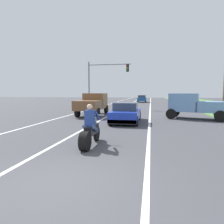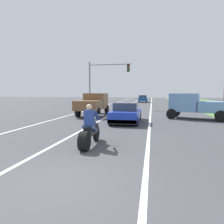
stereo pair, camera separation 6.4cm
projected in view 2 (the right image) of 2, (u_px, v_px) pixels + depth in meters
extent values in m
plane|color=#424247|center=(61.00, 186.00, 4.43)|extent=(160.00, 160.00, 0.00)
cube|color=white|center=(92.00, 109.00, 25.00)|extent=(0.14, 120.00, 0.01)
cube|color=white|center=(151.00, 110.00, 23.61)|extent=(0.14, 120.00, 0.01)
cube|color=white|center=(120.00, 110.00, 24.31)|extent=(0.14, 120.00, 0.01)
cylinder|color=black|center=(84.00, 141.00, 7.09)|extent=(0.28, 0.69, 0.69)
cylinder|color=black|center=(96.00, 133.00, 8.60)|extent=(0.12, 0.63, 0.63)
cube|color=black|center=(91.00, 130.00, 7.87)|extent=(0.28, 1.10, 0.36)
cylinder|color=#B2B2B7|center=(96.00, 125.00, 8.49)|extent=(0.08, 0.36, 0.73)
cylinder|color=#A5A5AA|center=(96.00, 115.00, 8.43)|extent=(0.70, 0.05, 0.05)
cube|color=navy|center=(89.00, 118.00, 7.60)|extent=(0.36, 0.24, 0.60)
sphere|color=beige|center=(89.00, 107.00, 7.55)|extent=(0.22, 0.22, 0.22)
cylinder|color=#384C7A|center=(85.00, 128.00, 7.70)|extent=(0.14, 0.47, 0.32)
cylinder|color=navy|center=(86.00, 116.00, 7.93)|extent=(0.10, 0.51, 0.40)
cylinder|color=#384C7A|center=(94.00, 129.00, 7.63)|extent=(0.14, 0.47, 0.32)
cylinder|color=navy|center=(97.00, 116.00, 7.84)|extent=(0.10, 0.51, 0.40)
cube|color=#1E38B2|center=(126.00, 114.00, 14.04)|extent=(1.80, 4.30, 0.64)
cube|color=#333D4C|center=(126.00, 106.00, 13.78)|extent=(1.56, 1.70, 0.52)
cube|color=black|center=(122.00, 122.00, 12.06)|extent=(1.76, 0.20, 0.28)
cylinder|color=black|center=(119.00, 115.00, 15.77)|extent=(0.24, 0.64, 0.64)
cylinder|color=black|center=(139.00, 115.00, 15.46)|extent=(0.24, 0.64, 0.64)
cylinder|color=black|center=(111.00, 120.00, 12.65)|extent=(0.24, 0.64, 0.64)
cylinder|color=black|center=(136.00, 121.00, 12.34)|extent=(0.24, 0.64, 0.64)
cube|color=brown|center=(96.00, 101.00, 19.25)|extent=(1.90, 2.10, 1.40)
cube|color=#333D4C|center=(97.00, 97.00, 19.56)|extent=(1.67, 0.29, 0.57)
cube|color=brown|center=(89.00, 105.00, 17.08)|extent=(1.90, 2.70, 0.80)
cylinder|color=black|center=(90.00, 109.00, 20.28)|extent=(0.28, 0.80, 0.80)
cylinder|color=black|center=(107.00, 109.00, 19.95)|extent=(0.28, 0.80, 0.80)
cylinder|color=black|center=(78.00, 112.00, 17.01)|extent=(0.28, 0.80, 0.80)
cylinder|color=black|center=(98.00, 113.00, 16.68)|extent=(0.28, 0.80, 0.80)
cube|color=#6B93C6|center=(184.00, 102.00, 15.94)|extent=(2.52, 2.38, 1.40)
cube|color=#333D4C|center=(180.00, 97.00, 16.06)|extent=(0.71, 1.69, 0.57)
cube|color=#6B93C6|center=(216.00, 107.00, 14.98)|extent=(3.10, 2.53, 0.80)
cylinder|color=black|center=(172.00, 114.00, 15.60)|extent=(0.85, 0.48, 0.80)
cylinder|color=black|center=(175.00, 112.00, 17.15)|extent=(0.85, 0.48, 0.80)
cylinder|color=black|center=(221.00, 116.00, 14.13)|extent=(0.85, 0.48, 0.80)
cylinder|color=black|center=(220.00, 114.00, 15.68)|extent=(0.85, 0.48, 0.80)
cylinder|color=gray|center=(90.00, 85.00, 26.39)|extent=(0.18, 0.18, 6.00)
cylinder|color=gray|center=(110.00, 65.00, 25.61)|extent=(5.46, 0.12, 0.12)
cube|color=black|center=(128.00, 68.00, 25.20)|extent=(0.32, 0.24, 0.90)
sphere|color=red|center=(128.00, 66.00, 25.04)|extent=(0.16, 0.16, 0.16)
sphere|color=orange|center=(128.00, 68.00, 25.07)|extent=(0.16, 0.16, 0.16)
sphere|color=green|center=(128.00, 70.00, 25.09)|extent=(0.16, 0.16, 0.16)
cube|color=#194C8C|center=(143.00, 99.00, 42.58)|extent=(1.76, 4.00, 0.70)
cube|color=#333D4C|center=(143.00, 96.00, 42.33)|extent=(1.56, 2.00, 0.50)
cylinder|color=black|center=(139.00, 101.00, 44.14)|extent=(0.20, 0.60, 0.60)
cylinder|color=black|center=(147.00, 101.00, 43.83)|extent=(0.20, 0.60, 0.60)
cylinder|color=black|center=(139.00, 101.00, 41.40)|extent=(0.20, 0.60, 0.60)
cylinder|color=black|center=(146.00, 101.00, 41.09)|extent=(0.20, 0.60, 0.60)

